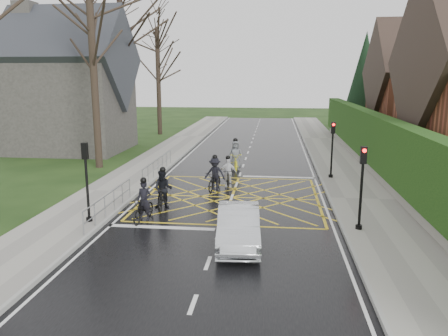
% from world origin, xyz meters
% --- Properties ---
extents(ground, '(120.00, 120.00, 0.00)m').
position_xyz_m(ground, '(0.00, 0.00, 0.00)').
color(ground, black).
rests_on(ground, ground).
extents(road, '(9.00, 80.00, 0.01)m').
position_xyz_m(road, '(0.00, 0.00, 0.01)').
color(road, black).
rests_on(road, ground).
extents(sidewalk_right, '(3.00, 80.00, 0.15)m').
position_xyz_m(sidewalk_right, '(6.00, 0.00, 0.07)').
color(sidewalk_right, gray).
rests_on(sidewalk_right, ground).
extents(sidewalk_left, '(3.00, 80.00, 0.15)m').
position_xyz_m(sidewalk_left, '(-6.00, 0.00, 0.07)').
color(sidewalk_left, gray).
rests_on(sidewalk_left, ground).
extents(stone_wall, '(0.50, 38.00, 0.70)m').
position_xyz_m(stone_wall, '(7.75, 6.00, 0.35)').
color(stone_wall, slate).
rests_on(stone_wall, ground).
extents(hedge, '(0.90, 38.00, 2.80)m').
position_xyz_m(hedge, '(7.75, 6.00, 2.10)').
color(hedge, black).
rests_on(hedge, stone_wall).
extents(house_far, '(9.80, 8.80, 10.30)m').
position_xyz_m(house_far, '(14.75, 18.00, 4.36)').
color(house_far, brown).
rests_on(house_far, ground).
extents(conifer, '(4.60, 4.60, 10.00)m').
position_xyz_m(conifer, '(10.75, 26.00, 4.99)').
color(conifer, black).
rests_on(conifer, ground).
extents(church, '(8.80, 7.80, 11.00)m').
position_xyz_m(church, '(-13.54, 12.00, 4.93)').
color(church, '#2D2B28').
rests_on(church, ground).
extents(tree_near, '(9.24, 9.24, 11.44)m').
position_xyz_m(tree_near, '(-9.00, 6.00, 7.91)').
color(tree_near, black).
rests_on(tree_near, ground).
extents(tree_mid, '(10.08, 10.08, 12.48)m').
position_xyz_m(tree_mid, '(-10.00, 14.00, 8.63)').
color(tree_mid, black).
rests_on(tree_mid, ground).
extents(tree_far, '(8.40, 8.40, 10.40)m').
position_xyz_m(tree_far, '(-9.30, 22.00, 7.19)').
color(tree_far, black).
rests_on(tree_far, ground).
extents(railing_south, '(0.05, 5.04, 1.03)m').
position_xyz_m(railing_south, '(-4.65, -3.50, 0.78)').
color(railing_south, slate).
rests_on(railing_south, ground).
extents(railing_north, '(0.05, 6.04, 1.03)m').
position_xyz_m(railing_north, '(-4.65, 4.00, 0.79)').
color(railing_north, slate).
rests_on(railing_north, ground).
extents(traffic_light_ne, '(0.24, 0.31, 3.21)m').
position_xyz_m(traffic_light_ne, '(5.10, 4.20, 1.66)').
color(traffic_light_ne, black).
rests_on(traffic_light_ne, ground).
extents(traffic_light_se, '(0.24, 0.31, 3.21)m').
position_xyz_m(traffic_light_se, '(5.10, -4.20, 1.66)').
color(traffic_light_se, black).
rests_on(traffic_light_se, ground).
extents(traffic_light_sw, '(0.24, 0.31, 3.21)m').
position_xyz_m(traffic_light_sw, '(-5.10, -4.50, 1.66)').
color(traffic_light_sw, black).
rests_on(traffic_light_sw, ground).
extents(cyclist_rear, '(0.85, 1.87, 1.76)m').
position_xyz_m(cyclist_rear, '(-3.14, -3.77, 0.57)').
color(cyclist_rear, black).
rests_on(cyclist_rear, ground).
extents(cyclist_back, '(0.86, 1.87, 1.84)m').
position_xyz_m(cyclist_back, '(-2.79, -2.07, 0.70)').
color(cyclist_back, black).
rests_on(cyclist_back, ground).
extents(cyclist_mid, '(1.15, 1.93, 1.80)m').
position_xyz_m(cyclist_mid, '(-1.00, 1.34, 0.66)').
color(cyclist_mid, black).
rests_on(cyclist_mid, ground).
extents(cyclist_front, '(0.94, 1.72, 1.67)m').
position_xyz_m(cyclist_front, '(-0.40, 1.89, 0.61)').
color(cyclist_front, black).
rests_on(cyclist_front, ground).
extents(cyclist_lead, '(1.08, 2.13, 1.97)m').
position_xyz_m(cyclist_lead, '(-0.40, 6.17, 0.68)').
color(cyclist_lead, gold).
rests_on(cyclist_lead, ground).
extents(car, '(1.71, 4.09, 1.32)m').
position_xyz_m(car, '(0.80, -5.84, 0.66)').
color(car, silver).
rests_on(car, ground).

